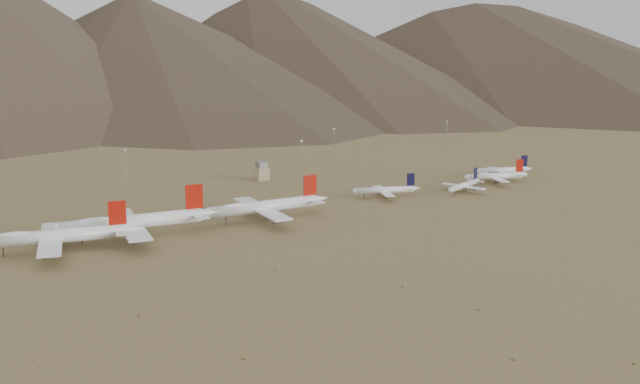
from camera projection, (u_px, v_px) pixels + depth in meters
ground at (326, 227)px, 354.84m from camera, size 3000.00×3000.00×0.00m
widebody_west at (55, 236)px, 312.72m from camera, size 69.96×55.26×21.27m
widebody_centre at (133, 222)px, 334.14m from camera, size 78.00×60.83×23.32m
widebody_east at (264, 206)px, 366.65m from camera, size 71.07×54.87×21.12m
narrowbody_a at (386, 190)px, 417.79m from camera, size 39.69×29.80×13.84m
narrowbody_b at (465, 185)px, 432.75m from camera, size 37.66×27.99×12.85m
narrowbody_c at (496, 176)px, 456.32m from camera, size 43.67×32.60×15.02m
narrowbody_d at (503, 170)px, 477.52m from camera, size 40.38×30.22×13.97m
control_tower at (262, 172)px, 467.48m from camera, size 8.00×8.00×12.00m
mast_west at (126, 168)px, 433.77m from camera, size 2.00×0.60×25.70m
mast_centre at (302, 157)px, 469.67m from camera, size 2.00×0.60×25.70m
mast_east at (334, 144)px, 528.13m from camera, size 2.00×0.60×25.70m
mast_far_east at (446, 135)px, 570.16m from camera, size 2.00×0.60×25.70m
desert_scrub at (516, 295)px, 262.26m from camera, size 400.61×170.64×0.84m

